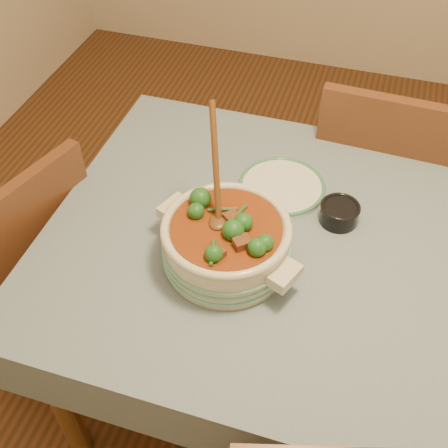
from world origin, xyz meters
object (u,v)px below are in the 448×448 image
Objects in this scene: stew_casserole at (226,239)px; chair_far at (377,179)px; chair_left at (28,256)px; white_plate at (282,187)px; dining_table at (349,278)px; condiment_bowl at (339,212)px.

stew_casserole is 0.85m from chair_far.
chair_left is (-1.03, -0.68, -0.03)m from chair_far.
chair_left is (-0.76, -0.28, -0.27)m from white_plate.
white_plate is at bearing 76.28° from stew_casserole.
chair_left is at bearing -159.61° from white_plate.
stew_casserole reaches higher than dining_table.
chair_left is at bearing -167.72° from condiment_bowl.
chair_far is at bearing 87.01° from dining_table.
chair_far reaches higher than white_plate.
chair_far is 1.07× the size of chair_left.
white_plate is 0.85m from chair_left.
chair_far reaches higher than dining_table.
stew_casserole is 0.33m from white_plate.
condiment_bowl is 0.55m from chair_far.
dining_table is 4.05× the size of stew_casserole.
chair_far is (0.10, 0.48, -0.25)m from condiment_bowl.
chair_far is (0.28, 0.40, -0.23)m from white_plate.
stew_casserole is 0.47× the size of chair_left.
dining_table is at bearing 89.62° from chair_far.
condiment_bowl is at bearing -23.23° from white_plate.
condiment_bowl is (0.26, 0.23, -0.05)m from stew_casserole.
white_plate is at bearing 57.87° from chair_far.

